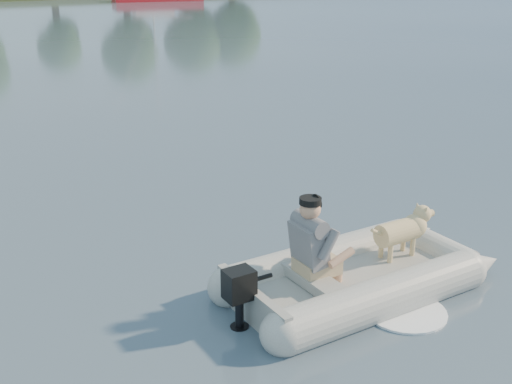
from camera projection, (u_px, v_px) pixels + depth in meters
water at (346, 297)px, 7.46m from camera, size 160.00×160.00×0.00m
dinghy at (361, 243)px, 7.48m from camera, size 4.46×2.84×1.37m
man at (311, 240)px, 7.11m from camera, size 0.73×0.63×1.07m
dog at (398, 236)px, 7.86m from camera, size 0.93×0.35×0.61m
outboard_motor at (239, 302)px, 6.76m from camera, size 0.42×0.30×0.78m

